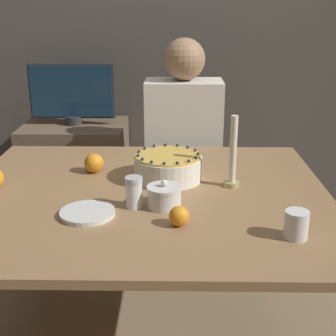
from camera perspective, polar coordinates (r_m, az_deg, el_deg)
wall_behind at (r=3.02m, az=-1.32°, el=17.64°), size 8.00×0.05×2.60m
dining_table at (r=1.79m, az=-2.88°, el=-5.81°), size 1.39×1.18×0.73m
cake at (r=1.87m, az=-0.00°, el=0.11°), size 0.27×0.27×0.11m
sugar_bowl at (r=1.62m, az=-0.47°, el=-3.48°), size 0.12×0.12×0.10m
sugar_shaker at (r=1.61m, az=-4.17°, el=-2.95°), size 0.06×0.06×0.11m
plate_stack at (r=1.59m, az=-9.79°, el=-5.43°), size 0.19×0.19×0.02m
candle at (r=1.79m, az=7.89°, el=1.19°), size 0.06×0.06×0.28m
cup at (r=1.46m, az=15.37°, el=-6.67°), size 0.07×0.07×0.09m
orange_fruit_1 at (r=1.97m, az=-9.02°, el=0.60°), size 0.08×0.08×0.08m
orange_fruit_2 at (r=1.49m, az=1.35°, el=-5.87°), size 0.07×0.07×0.07m
person_man_blue_shirt at (r=2.55m, az=1.84°, el=-0.12°), size 0.40×0.34×1.24m
side_cabinet at (r=3.00m, az=-10.95°, el=-1.29°), size 0.61×0.47×0.71m
tv_monitor at (r=2.86m, az=-11.64°, el=8.92°), size 0.50×0.10×0.36m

